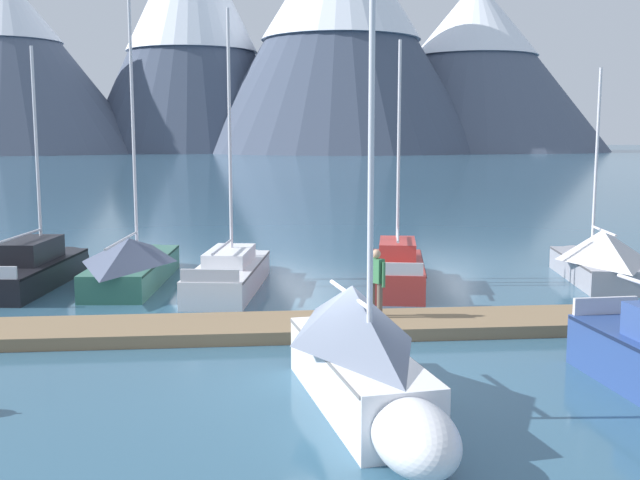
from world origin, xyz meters
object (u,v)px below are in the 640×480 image
Objects in this scene: sailboat_nearest_berth at (36,266)px; sailboat_far_berth at (397,267)px; sailboat_mid_dock_starboard at (362,356)px; sailboat_mid_dock_port at (232,270)px; sailboat_second_berth at (134,261)px; sailboat_end_of_dock at (597,256)px; person_on_dock at (376,279)px.

sailboat_far_berth reaches higher than sailboat_nearest_berth.
sailboat_mid_dock_starboard is at bearing -104.41° from sailboat_far_berth.
sailboat_mid_dock_starboard is 11.33m from sailboat_far_berth.
sailboat_mid_dock_port is at bearing 102.05° from sailboat_mid_dock_starboard.
sailboat_mid_dock_port reaches higher than sailboat_nearest_berth.
sailboat_mid_dock_starboard is at bearing -65.16° from sailboat_second_berth.
sailboat_nearest_berth is at bearing 170.68° from sailboat_mid_dock_port.
sailboat_end_of_dock reaches higher than person_on_dock.
sailboat_nearest_berth is 6.44m from sailboat_mid_dock_port.
sailboat_mid_dock_port is at bearing 122.60° from person_on_dock.
sailboat_second_berth is 3.29m from sailboat_mid_dock_port.
sailboat_mid_dock_port is at bearing -9.32° from sailboat_nearest_berth.
sailboat_mid_dock_port reaches higher than sailboat_mid_dock_starboard.
sailboat_far_berth is at bearing -7.07° from sailboat_nearest_berth.
sailboat_nearest_berth is 0.89× the size of sailboat_mid_dock_port.
sailboat_far_berth is at bearing 75.59° from sailboat_mid_dock_starboard.
sailboat_far_berth is at bearing -7.85° from sailboat_second_berth.
sailboat_end_of_dock is at bearing -3.87° from sailboat_nearest_berth.
sailboat_second_berth is at bearing 172.15° from sailboat_far_berth.
sailboat_mid_dock_port is at bearing 175.70° from sailboat_far_berth.
sailboat_mid_dock_starboard is (5.62, -12.13, 0.24)m from sailboat_second_berth.
sailboat_far_berth is 1.11× the size of sailboat_end_of_dock.
sailboat_mid_dock_starboard reaches higher than sailboat_far_berth.
sailboat_far_berth is (2.82, 10.97, -0.40)m from sailboat_mid_dock_starboard.
sailboat_end_of_dock is at bearing 49.41° from sailboat_mid_dock_starboard.
sailboat_mid_dock_port is 1.01× the size of sailboat_mid_dock_starboard.
sailboat_mid_dock_port reaches higher than person_on_dock.
sailboat_nearest_berth is 15.21m from sailboat_mid_dock_starboard.
sailboat_mid_dock_port is 1.11× the size of sailboat_far_berth.
person_on_dock is at bearing -33.99° from sailboat_nearest_berth.
sailboat_mid_dock_port is (3.19, -0.77, -0.23)m from sailboat_second_berth.
sailboat_end_of_dock is (15.18, -0.97, 0.07)m from sailboat_second_berth.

